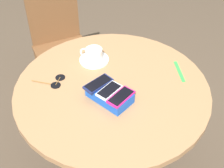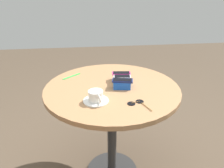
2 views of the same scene
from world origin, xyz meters
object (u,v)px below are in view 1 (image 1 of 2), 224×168
Objects in this scene: lanyard_strap at (179,71)px; chair_near_window at (62,50)px; phone_navy at (98,84)px; saucer at (94,60)px; phone_white at (109,90)px; phone_box at (110,95)px; sunglasses at (56,81)px; coffee_cup at (93,54)px; phone_magenta at (121,97)px; round_table at (112,107)px.

chair_near_window is (0.96, -0.17, -0.35)m from lanyard_strap.
phone_navy reaches higher than saucer.
phone_white is at bearing 63.34° from lanyard_strap.
phone_navy is (0.07, -0.01, 0.03)m from phone_box.
lanyard_strap is at bearing -158.33° from saucer.
phone_white reaches higher than sunglasses.
phone_white is at bearing 172.36° from phone_navy.
phone_box is at bearing 63.03° from lanyard_strap.
chair_near_window is (0.78, -0.53, -0.40)m from phone_white.
chair_near_window reaches higher than lanyard_strap.
phone_box is 0.30m from coffee_cup.
phone_box reaches higher than saucer.
phone_magenta is 0.35m from sunglasses.
phone_box is 0.40m from lanyard_strap.
coffee_cup is 0.14× the size of chair_near_window.
sunglasses reaches higher than round_table.
saucer reaches higher than sunglasses.
phone_white reaches higher than lanyard_strap.
phone_white is 0.15× the size of chair_near_window.
phone_navy is 0.25m from saucer.
round_table is at bearing 52.70° from lanyard_strap.
coffee_cup is at bearing -34.08° from phone_magenta.
phone_white reaches higher than chair_near_window.
sunglasses is (0.46, 0.40, 0.00)m from lanyard_strap.
coffee_cup is at bearing -101.81° from sunglasses.
phone_box reaches higher than round_table.
phone_magenta is 0.13m from phone_navy.
phone_magenta is (-0.10, 0.08, 0.19)m from round_table.
phone_magenta is 0.16× the size of chair_near_window.
saucer is at bearing 148.88° from chair_near_window.
phone_box is 0.30m from saucer.
round_table is 6.54× the size of sunglasses.
phone_magenta is 0.36m from saucer.
phone_magenta is at bearing 141.49° from round_table.
phone_white is at bearing -3.72° from phone_magenta.
coffee_cup is (0.23, -0.19, 0.02)m from phone_box.
lanyard_strap is 1.04m from chair_near_window.
saucer is at bearing -32.11° from round_table.
chair_near_window reaches higher than saucer.
lanyard_strap is (-0.41, -0.16, -0.04)m from coffee_cup.
phone_box is 0.28m from sunglasses.
phone_magenta is 0.06m from phone_white.
coffee_cup is at bearing 21.64° from lanyard_strap.
phone_white is at bearing 145.83° from chair_near_window.
sunglasses is at bearing 78.19° from coffee_cup.
saucer is 0.96× the size of lanyard_strap.
phone_magenta is at bearing 176.28° from phone_white.
saucer is at bearing -102.35° from sunglasses.
coffee_cup reaches higher than phone_box.
lanyard_strap is at bearing -116.66° from phone_white.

